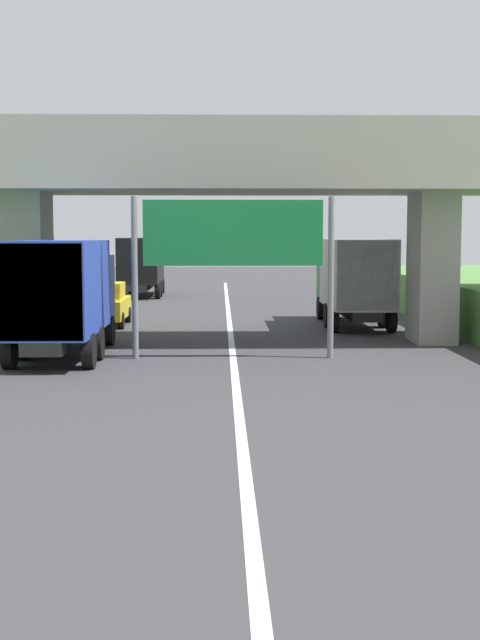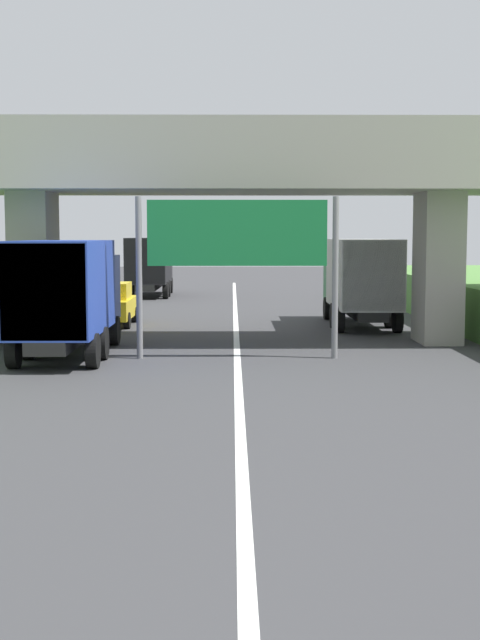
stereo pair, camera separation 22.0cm
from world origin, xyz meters
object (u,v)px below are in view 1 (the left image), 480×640
object	(u,v)px
truck_green	(354,277)
car_yellow	(104,304)
overhead_highway_sign	(233,242)
truck_blue	(63,292)
truck_black	(142,263)

from	to	relation	value
truck_green	car_yellow	xyz separation A→B (m)	(-9.92, 0.34, -1.08)
overhead_highway_sign	truck_blue	distance (m)	5.21
truck_green	car_yellow	bearing A→B (deg)	178.02
truck_blue	truck_green	distance (m)	13.17
overhead_highway_sign	truck_green	size ratio (longest dim) A/B	0.81
truck_green	truck_black	bearing A→B (deg)	119.64
truck_black	truck_green	bearing A→B (deg)	-60.36
car_yellow	overhead_highway_sign	bearing A→B (deg)	-61.90
truck_blue	truck_green	xyz separation A→B (m)	(9.89, 8.70, 0.00)
car_yellow	truck_green	bearing A→B (deg)	-1.98
truck_blue	truck_black	size ratio (longest dim) A/B	1.00
truck_blue	truck_black	xyz separation A→B (m)	(-0.01, 26.11, 0.00)
overhead_highway_sign	truck_green	xyz separation A→B (m)	(4.91, 9.05, -1.47)
overhead_highway_sign	car_yellow	bearing A→B (deg)	118.10
truck_black	truck_green	xyz separation A→B (m)	(9.90, -17.41, 0.00)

